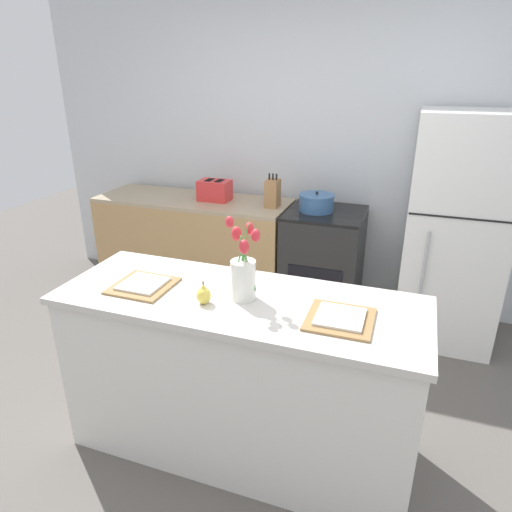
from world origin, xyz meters
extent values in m
plane|color=#59544F|center=(0.00, 0.00, 0.00)|extent=(10.00, 10.00, 0.00)
cube|color=silver|center=(0.00, 2.00, 1.35)|extent=(5.20, 0.08, 2.70)
cube|color=silver|center=(0.00, 0.00, 0.44)|extent=(1.76, 0.62, 0.88)
cube|color=beige|center=(0.00, 0.00, 0.90)|extent=(1.80, 0.66, 0.03)
cube|color=tan|center=(-1.06, 1.60, 0.44)|extent=(1.68, 0.60, 0.88)
cube|color=tan|center=(-1.06, 1.60, 0.90)|extent=(1.68, 0.60, 0.03)
cube|color=black|center=(0.10, 1.60, 0.44)|extent=(0.60, 0.60, 0.89)
cube|color=black|center=(0.10, 1.60, 0.90)|extent=(0.60, 0.60, 0.02)
cube|color=black|center=(0.10, 1.30, 0.41)|extent=(0.42, 0.01, 0.29)
cube|color=white|center=(1.05, 1.60, 0.85)|extent=(0.68, 0.64, 1.69)
cube|color=black|center=(1.05, 1.28, 1.05)|extent=(0.67, 0.01, 0.01)
cylinder|color=#B2B5B7|center=(0.86, 1.26, 0.58)|extent=(0.02, 0.02, 0.74)
cylinder|color=silver|center=(0.03, 0.00, 1.02)|extent=(0.12, 0.12, 0.19)
cylinder|color=#569E4C|center=(0.05, 0.00, 1.10)|extent=(0.09, 0.02, 0.26)
ellipsoid|color=red|center=(0.09, -0.01, 1.25)|extent=(0.04, 0.04, 0.06)
cylinder|color=#569E4C|center=(0.03, 0.02, 1.11)|extent=(0.03, 0.06, 0.27)
ellipsoid|color=red|center=(0.04, 0.04, 1.26)|extent=(0.04, 0.04, 0.06)
cylinder|color=#569E4C|center=(0.01, 0.01, 1.09)|extent=(0.06, 0.04, 0.24)
ellipsoid|color=red|center=(-0.02, 0.02, 1.24)|extent=(0.05, 0.05, 0.07)
cylinder|color=#569E4C|center=(0.01, -0.01, 1.13)|extent=(0.08, 0.06, 0.32)
ellipsoid|color=red|center=(-0.03, -0.03, 1.31)|extent=(0.04, 0.04, 0.06)
cylinder|color=#569E4C|center=(0.03, -0.01, 1.08)|extent=(0.04, 0.08, 0.21)
ellipsoid|color=red|center=(0.05, -0.05, 1.20)|extent=(0.05, 0.05, 0.07)
ellipsoid|color=#E5CC4C|center=(-0.13, -0.11, 0.96)|extent=(0.07, 0.07, 0.08)
cone|color=#E5CC4C|center=(-0.13, -0.11, 1.00)|extent=(0.04, 0.04, 0.03)
cylinder|color=brown|center=(-0.13, -0.11, 1.03)|extent=(0.01, 0.01, 0.02)
cube|color=olive|center=(-0.50, -0.05, 0.93)|extent=(0.29, 0.29, 0.01)
cube|color=silver|center=(-0.50, -0.05, 0.94)|extent=(0.21, 0.21, 0.01)
cube|color=olive|center=(0.50, -0.05, 0.93)|extent=(0.29, 0.29, 0.01)
cube|color=silver|center=(0.50, -0.05, 0.94)|extent=(0.21, 0.21, 0.01)
cube|color=red|center=(-0.86, 1.62, 1.00)|extent=(0.26, 0.18, 0.17)
cube|color=black|center=(-0.90, 1.62, 1.08)|extent=(0.05, 0.11, 0.01)
cube|color=black|center=(-0.81, 1.62, 1.08)|extent=(0.05, 0.11, 0.01)
cube|color=black|center=(-1.00, 1.62, 1.02)|extent=(0.02, 0.02, 0.02)
cylinder|color=#386093|center=(0.02, 1.59, 0.97)|extent=(0.27, 0.27, 0.12)
cylinder|color=#386093|center=(0.02, 1.59, 1.04)|extent=(0.28, 0.28, 0.01)
sphere|color=black|center=(0.02, 1.59, 1.05)|extent=(0.02, 0.02, 0.02)
cube|color=#A37547|center=(-0.34, 1.59, 1.02)|extent=(0.10, 0.14, 0.22)
cylinder|color=black|center=(-0.37, 1.59, 1.16)|extent=(0.01, 0.01, 0.05)
cylinder|color=black|center=(-0.34, 1.59, 1.16)|extent=(0.01, 0.01, 0.05)
cylinder|color=black|center=(-0.31, 1.59, 1.16)|extent=(0.01, 0.01, 0.05)
camera|label=1|loc=(0.74, -1.82, 1.94)|focal=32.00mm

